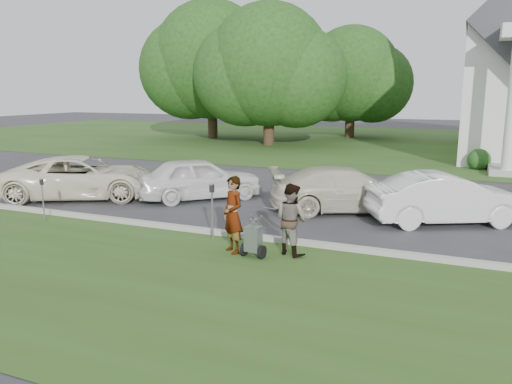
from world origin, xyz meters
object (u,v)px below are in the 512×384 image
Objects in this scene: car_a at (82,177)px; parking_meter_far at (43,195)px; tree_left at (269,71)px; tree_far at (212,66)px; tree_back at (351,79)px; parking_meter_near at (212,206)px; car_b at (200,178)px; striping_cart at (254,240)px; car_c at (346,189)px; person_left at (233,215)px; person_right at (291,220)px; car_d at (446,199)px.

parking_meter_far is at bearing 174.36° from car_a.
tree_left is 0.91× the size of tree_far.
tree_back reaches higher than parking_meter_far.
tree_back is 7.58× the size of parking_meter_far.
parking_meter_near is at bearing -84.16° from tree_back.
striping_cart is at bearing 175.88° from car_b.
tree_far is 28.61m from parking_meter_near.
tree_far is at bearing 124.43° from striping_cart.
car_c is at bearing 85.10° from striping_cart.
person_left is 0.38× the size of car_c.
car_b is (2.72, 4.47, -0.06)m from parking_meter_far.
parking_meter_near reaches higher than car_b.
striping_cart is 0.77m from person_left.
person_right is 0.31× the size of car_a.
parking_meter_far is 3.23m from car_a.
car_c is at bearing 54.84° from car_d.
tree_left reaches higher than parking_meter_far.
striping_cart is at bearing -5.07° from parking_meter_far.
car_b is (-2.79, 4.36, -0.20)m from parking_meter_near.
parking_meter_far is 11.71m from car_d.
car_c reaches higher than striping_cart.
car_b is (-4.95, 4.55, -0.10)m from person_right.
parking_meter_far is at bearing 104.76° from car_b.
tree_left is 20.26m from car_c.
person_left is 0.34× the size of car_a.
tree_back reaches higher than parking_meter_near.
car_a is 1.22× the size of car_d.
car_b reaches higher than car_d.
tree_left is 23.48m from parking_meter_near.
tree_left reaches higher than car_a.
car_b is 0.98× the size of car_d.
car_d is (12.44, -17.80, -4.38)m from tree_left.
parking_meter_far is at bearing 179.94° from striping_cart.
car_b is at bearing 61.72° from car_d.
tree_far reaches higher than tree_back.
person_right is at bearing -176.47° from car_b.
tree_far reaches higher than car_b.
tree_far is at bearing -11.44° from car_a.
person_left reaches higher than car_b.
car_a is at bearing 69.04° from car_d.
person_right reaches higher than parking_meter_near.
car_d is (8.44, -25.80, -4.00)m from tree_back.
tree_far is (-6.00, 3.00, 0.58)m from tree_left.
car_a is at bearing -73.96° from tree_far.
striping_cart is 0.86× the size of parking_meter_far.
tree_back is at bearing -15.16° from car_c.
tree_far reaches higher than parking_meter_near.
person_left is 6.15m from car_b.
striping_cart is 6.62m from car_b.
tree_back is 30.46m from parking_meter_far.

